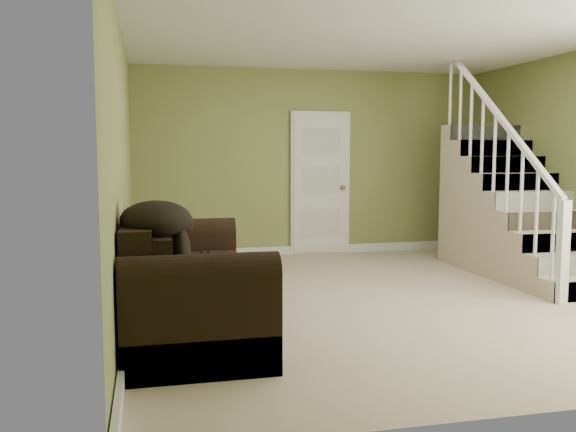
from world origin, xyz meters
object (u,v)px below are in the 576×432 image
side_table (156,253)px  cat (199,263)px  banana (229,282)px  sofa (183,287)px

side_table → cat: 2.40m
cat → side_table: bearing=82.1°
cat → banana: bearing=-84.9°
side_table → cat: bearing=-82.6°
banana → sofa: bearing=72.7°
sofa → cat: bearing=-60.5°
sofa → cat: 0.33m
sofa → side_table: size_ratio=2.97×
side_table → banana: (0.48, -2.83, 0.24)m
sofa → banana: size_ratio=13.31×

